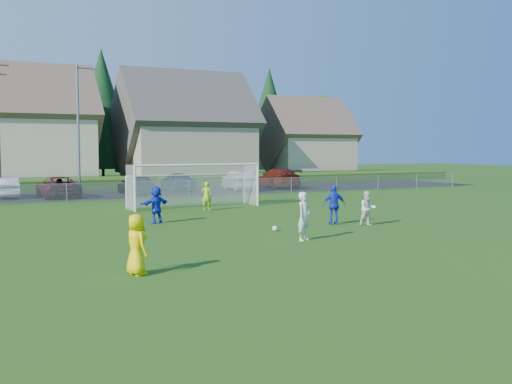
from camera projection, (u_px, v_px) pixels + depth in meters
ground at (364, 250)px, 20.03m from camera, size 160.00×160.00×0.00m
asphalt_lot at (138, 193)px, 44.50m from camera, size 60.00×60.00×0.00m
grass_embankment at (114, 182)px, 51.15m from camera, size 70.00×6.00×0.80m
soccer_ball at (275, 228)px, 24.44m from camera, size 0.22×0.22×0.22m
referee at (136, 245)px, 16.01m from camera, size 0.70×0.91×1.65m
player_white_a at (304, 216)px, 21.95m from camera, size 0.78×0.69×1.79m
player_white_b at (368, 208)px, 26.06m from camera, size 0.88×0.77×1.52m
player_blue_a at (334, 205)px, 26.46m from camera, size 1.11×0.71×1.76m
player_blue_b at (156, 205)px, 26.93m from camera, size 1.62×1.06×1.68m
goalkeeper at (206, 196)px, 32.35m from camera, size 0.67×0.58×1.56m
car_b at (6, 188)px, 40.32m from camera, size 1.50×4.17×1.37m
car_c at (58, 187)px, 40.84m from camera, size 2.48×5.17×1.42m
car_d at (137, 185)px, 43.24m from camera, size 1.96×4.73×1.37m
car_e at (177, 182)px, 46.10m from camera, size 1.85×4.47×1.52m
car_f at (239, 181)px, 47.49m from camera, size 2.20×4.84×1.54m
car_g at (278, 178)px, 49.99m from camera, size 2.96×5.88×1.64m
soccer_goal at (193, 179)px, 34.19m from camera, size 7.42×1.90×2.50m
chainlink_fence at (161, 189)px, 39.56m from camera, size 52.06×0.06×1.20m
streetlight at (79, 126)px, 40.81m from camera, size 1.38×0.18×9.00m
houses_row at (114, 107)px, 58.16m from camera, size 53.90×11.45×13.27m
tree_row at (92, 114)px, 63.35m from camera, size 65.98×12.36×13.80m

